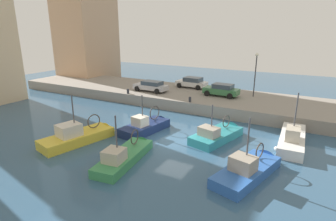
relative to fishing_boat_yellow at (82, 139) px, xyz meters
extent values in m
plane|color=#335675|center=(3.64, -6.44, -0.15)|extent=(80.00, 80.00, 0.00)
cube|color=gray|center=(15.14, -6.44, 0.45)|extent=(9.00, 56.00, 1.20)
cube|color=gold|center=(-0.34, 0.08, -0.15)|extent=(5.96, 3.30, 1.49)
cone|color=gold|center=(2.74, -0.68, -0.15)|extent=(1.31, 1.97, 1.80)
cube|color=#9E7A51|center=(-0.34, 0.08, 0.53)|extent=(5.71, 3.09, 0.08)
cube|color=beige|center=(-0.93, 0.23, 1.05)|extent=(1.91, 1.73, 0.96)
cylinder|color=#4C4C51|center=(-0.46, 0.11, 2.12)|extent=(0.10, 0.10, 3.20)
torus|color=#3F3833|center=(1.19, -0.30, 1.22)|extent=(1.15, 0.36, 1.17)
sphere|color=white|center=(-1.72, 1.56, 0.08)|extent=(0.32, 0.32, 0.32)
cube|color=#2D60B7|center=(0.81, -12.81, -0.15)|extent=(5.70, 3.26, 1.31)
cone|color=#2D60B7|center=(3.74, -13.60, -0.15)|extent=(1.32, 1.91, 1.73)
cube|color=#B2A893|center=(0.81, -12.81, 0.44)|extent=(5.45, 3.05, 0.08)
cube|color=gray|center=(0.26, -12.66, 0.94)|extent=(1.48, 1.62, 0.91)
cylinder|color=#4C4C51|center=(0.60, -12.75, 2.05)|extent=(0.10, 0.10, 3.22)
torus|color=#3F3833|center=(2.26, -13.20, 1.07)|extent=(1.02, 0.35, 1.04)
sphere|color=white|center=(-0.47, -11.37, 0.05)|extent=(0.32, 0.32, 0.32)
cube|color=#388951|center=(-1.16, -5.12, -0.15)|extent=(5.66, 2.40, 1.22)
cone|color=#388951|center=(1.91, -4.72, -0.15)|extent=(1.09, 1.63, 1.53)
cube|color=#B2A893|center=(-1.16, -5.12, 0.40)|extent=(5.42, 2.23, 0.08)
cube|color=#B7AD99|center=(-2.34, -5.28, 0.85)|extent=(1.40, 1.36, 0.81)
cylinder|color=#4C4C51|center=(-1.97, -5.23, 1.88)|extent=(0.10, 0.10, 2.96)
torus|color=#3F3833|center=(0.36, -4.93, 1.06)|extent=(1.10, 0.22, 1.09)
sphere|color=white|center=(-2.91, -4.41, 0.04)|extent=(0.32, 0.32, 0.32)
cube|color=teal|center=(5.39, -9.31, -0.15)|extent=(5.23, 3.22, 1.34)
cone|color=teal|center=(8.08, -10.04, -0.15)|extent=(1.34, 1.99, 1.82)
cube|color=#B2A893|center=(5.39, -9.31, 0.46)|extent=(5.00, 3.02, 0.08)
cube|color=gray|center=(4.35, -9.03, 0.86)|extent=(1.42, 1.69, 0.73)
cylinder|color=#4C4C51|center=(4.66, -9.12, 1.71)|extent=(0.10, 0.10, 2.49)
torus|color=#3F3833|center=(6.70, -9.67, 1.09)|extent=(1.04, 0.35, 1.05)
sphere|color=white|center=(4.26, -7.85, 0.06)|extent=(0.32, 0.32, 0.32)
cube|color=navy|center=(4.16, -3.27, -0.15)|extent=(4.95, 2.63, 1.46)
cone|color=navy|center=(6.83, -3.71, -0.15)|extent=(1.17, 1.82, 1.69)
cube|color=#9E7A51|center=(4.16, -3.27, 0.51)|extent=(4.74, 2.45, 0.08)
cube|color=beige|center=(3.60, -3.18, 0.97)|extent=(1.22, 1.28, 0.84)
cylinder|color=#4C4C51|center=(3.91, -3.23, 1.84)|extent=(0.10, 0.10, 2.66)
torus|color=#3F3833|center=(5.46, -3.49, 1.25)|extent=(1.26, 0.29, 1.26)
sphere|color=white|center=(2.94, -2.02, 0.07)|extent=(0.32, 0.32, 0.32)
cube|color=white|center=(7.24, -14.72, -0.15)|extent=(6.15, 1.96, 1.60)
cone|color=white|center=(10.62, -14.59, -0.15)|extent=(0.96, 1.58, 1.55)
cube|color=#B2A893|center=(7.24, -14.72, 0.57)|extent=(5.90, 1.81, 0.08)
cube|color=#B7AD99|center=(6.30, -14.76, 1.09)|extent=(1.53, 1.02, 0.96)
cylinder|color=#4C4C51|center=(6.75, -14.74, 2.32)|extent=(0.10, 0.10, 3.50)
torus|color=#3F3833|center=(8.94, -14.66, 1.35)|extent=(1.33, 0.13, 1.33)
sphere|color=white|center=(5.38, -13.85, 0.09)|extent=(0.32, 0.32, 0.32)
cube|color=#387547|center=(15.10, -6.42, 1.64)|extent=(1.81, 4.01, 0.64)
cube|color=#384756|center=(15.09, -6.62, 2.21)|extent=(1.53, 2.27, 0.49)
cylinder|color=black|center=(14.37, -5.04, 1.37)|extent=(0.25, 0.65, 0.64)
cylinder|color=black|center=(15.97, -5.13, 1.37)|extent=(0.25, 0.65, 0.64)
cylinder|color=black|center=(14.23, -7.72, 1.37)|extent=(0.25, 0.65, 0.64)
cylinder|color=black|center=(15.83, -7.80, 1.37)|extent=(0.25, 0.65, 0.64)
cube|color=silver|center=(17.65, -1.65, 1.61)|extent=(1.89, 3.98, 0.57)
cube|color=#384756|center=(17.64, -1.84, 2.16)|extent=(1.62, 2.25, 0.53)
cylinder|color=black|center=(16.81, -0.28, 1.37)|extent=(0.24, 0.65, 0.64)
cylinder|color=black|center=(18.57, -0.34, 1.37)|extent=(0.24, 0.65, 0.64)
cylinder|color=black|center=(16.72, -2.95, 1.37)|extent=(0.24, 0.65, 0.64)
cylinder|color=black|center=(18.48, -3.01, 1.37)|extent=(0.24, 0.65, 0.64)
cube|color=#B7B7BC|center=(13.34, 1.87, 1.60)|extent=(1.79, 4.27, 0.55)
cube|color=#384756|center=(13.33, 1.66, 2.10)|extent=(1.55, 2.40, 0.46)
cylinder|color=black|center=(12.52, 3.32, 1.37)|extent=(0.23, 0.64, 0.64)
cylinder|color=black|center=(14.22, 3.28, 1.37)|extent=(0.23, 0.64, 0.64)
cylinder|color=black|center=(12.46, 0.45, 1.37)|extent=(0.23, 0.64, 0.64)
cylinder|color=black|center=(14.15, 0.41, 1.37)|extent=(0.23, 0.64, 0.64)
cylinder|color=#2D2D33|center=(10.99, -4.44, 1.33)|extent=(0.28, 0.28, 0.55)
cylinder|color=#2D2D33|center=(10.99, 3.56, 1.33)|extent=(0.28, 0.28, 0.55)
cylinder|color=#38383D|center=(16.64, -9.72, 3.30)|extent=(0.12, 0.12, 4.50)
sphere|color=#F2EACC|center=(16.64, -9.72, 5.70)|extent=(0.36, 0.36, 0.36)
cube|color=tan|center=(20.01, 18.35, 10.95)|extent=(8.19, 6.97, 22.19)
camera|label=1|loc=(-14.35, -15.69, 8.50)|focal=29.25mm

